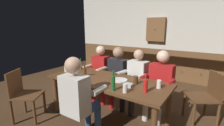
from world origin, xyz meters
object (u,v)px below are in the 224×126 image
object	(u,v)px
person_3	(160,81)
chair_empty_near_left	(207,96)
person_2	(136,77)
plate_0	(119,80)
bottle_1	(113,83)
pint_glass_2	(159,84)
bottle_2	(145,86)
bottle_0	(85,72)
person_1	(116,73)
chair_empty_near_right	(23,94)
pint_glass_1	(78,78)
pint_glass_4	(66,69)
bottle_3	(81,65)
pint_glass_0	(136,80)
dining_table	(107,85)
pint_glass_3	(125,88)
wall_dart_cabinet	(156,29)
person_4	(79,97)
condiment_caddy	(128,85)

from	to	relation	value
person_3	chair_empty_near_left	distance (m)	0.79
person_2	plate_0	size ratio (longest dim) A/B	4.49
bottle_1	pint_glass_2	size ratio (longest dim) A/B	2.39
bottle_2	person_2	bearing A→B (deg)	123.37
plate_0	bottle_0	bearing A→B (deg)	-165.12
person_1	bottle_0	distance (m)	0.78
chair_empty_near_right	bottle_0	world-z (taller)	bottle_0
person_3	chair_empty_near_right	world-z (taller)	person_3
pint_glass_1	pint_glass_2	bearing A→B (deg)	21.40
pint_glass_2	pint_glass_4	distance (m)	1.78
plate_0	bottle_3	bearing A→B (deg)	171.71
bottle_2	pint_glass_0	distance (m)	0.32
dining_table	pint_glass_3	world-z (taller)	pint_glass_3
chair_empty_near_right	person_1	bearing A→B (deg)	112.62
pint_glass_3	pint_glass_0	bearing A→B (deg)	93.93
chair_empty_near_right	bottle_0	size ratio (longest dim) A/B	4.24
bottle_0	wall_dart_cabinet	bearing A→B (deg)	84.85
bottle_1	bottle_3	size ratio (longest dim) A/B	1.25
chair_empty_near_left	bottle_3	xyz separation A→B (m)	(-2.24, -0.66, 0.35)
wall_dart_cabinet	person_3	bearing A→B (deg)	-67.93
chair_empty_near_right	pint_glass_0	xyz separation A→B (m)	(1.72, 0.86, 0.33)
person_2	bottle_2	size ratio (longest dim) A/B	4.85
dining_table	plate_0	xyz separation A→B (m)	(0.20, 0.07, 0.10)
chair_empty_near_right	bottle_3	world-z (taller)	bottle_3
person_4	chair_empty_near_left	xyz separation A→B (m)	(1.42, 1.53, -0.21)
plate_0	person_1	bearing A→B (deg)	127.43
bottle_1	person_3	bearing A→B (deg)	70.51
person_1	person_3	distance (m)	0.93
bottle_2	pint_glass_3	distance (m)	0.28
plate_0	bottle_1	xyz separation A→B (m)	(0.15, -0.40, 0.10)
chair_empty_near_left	pint_glass_1	world-z (taller)	chair_empty_near_left
person_4	dining_table	bearing A→B (deg)	88.03
plate_0	bottle_2	size ratio (longest dim) A/B	1.08
bottle_0	wall_dart_cabinet	distance (m)	2.93
plate_0	pint_glass_2	distance (m)	0.64
pint_glass_2	pint_glass_3	size ratio (longest dim) A/B	0.96
person_3	wall_dart_cabinet	xyz separation A→B (m)	(-0.85, 2.10, 0.85)
chair_empty_near_left	bottle_0	xyz separation A→B (m)	(-1.83, -0.97, 0.35)
chair_empty_near_left	pint_glass_3	size ratio (longest dim) A/B	7.04
bottle_2	pint_glass_1	xyz separation A→B (m)	(-1.06, -0.21, -0.04)
chair_empty_near_left	bottle_0	bearing A→B (deg)	86.14
chair_empty_near_left	condiment_caddy	distance (m)	1.40
pint_glass_2	pint_glass_3	world-z (taller)	pint_glass_3
pint_glass_3	pint_glass_2	bearing A→B (deg)	51.81
pint_glass_3	wall_dart_cabinet	size ratio (longest dim) A/B	0.18
bottle_3	chair_empty_near_right	bearing A→B (deg)	-111.61
bottle_1	bottle_3	bearing A→B (deg)	154.80
bottle_2	pint_glass_2	xyz separation A→B (m)	(0.11, 0.25, -0.03)
plate_0	bottle_3	xyz separation A→B (m)	(-1.02, 0.15, 0.07)
pint_glass_3	person_1	bearing A→B (deg)	128.58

